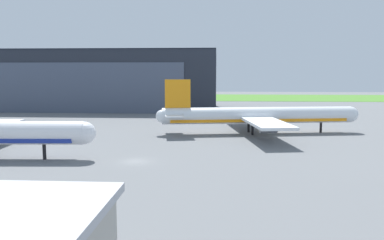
{
  "coord_description": "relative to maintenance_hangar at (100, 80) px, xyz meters",
  "views": [
    {
      "loc": [
        13.02,
        -61.11,
        14.17
      ],
      "look_at": [
        7.9,
        17.47,
        4.55
      ],
      "focal_mm": 37.31,
      "sensor_mm": 36.0,
      "label": 1
    }
  ],
  "objects": [
    {
      "name": "grass_field_strip",
      "position": [
        31.66,
        69.13,
        -10.82
      ],
      "size": [
        440.0,
        56.0,
        0.08
      ],
      "primitive_type": "cube",
      "color": "#4B822E",
      "rests_on": "ground_plane"
    },
    {
      "name": "ground_plane",
      "position": [
        31.66,
        -88.18,
        -10.86
      ],
      "size": [
        440.0,
        440.0,
        0.0
      ],
      "primitive_type": "plane",
      "color": "slate"
    },
    {
      "name": "maintenance_hangar",
      "position": [
        0.0,
        0.0,
        0.0
      ],
      "size": [
        87.83,
        33.42,
        22.64
      ],
      "color": "#232833",
      "rests_on": "ground_plane"
    },
    {
      "name": "airliner_far_right",
      "position": [
        53.78,
        -57.99,
        -6.8
      ],
      "size": [
        46.6,
        39.16,
        12.4
      ],
      "color": "silver",
      "rests_on": "ground_plane"
    }
  ]
}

